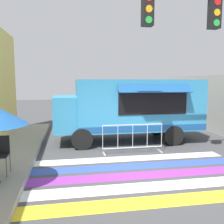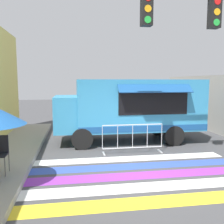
{
  "view_description": "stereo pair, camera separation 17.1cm",
  "coord_description": "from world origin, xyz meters",
  "px_view_note": "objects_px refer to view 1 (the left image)",
  "views": [
    {
      "loc": [
        -2.02,
        -6.42,
        2.58
      ],
      "look_at": [
        -0.44,
        2.55,
        1.46
      ],
      "focal_mm": 40.0,
      "sensor_mm": 36.0,
      "label": 1
    },
    {
      "loc": [
        -1.85,
        -6.45,
        2.58
      ],
      "look_at": [
        -0.44,
        2.55,
        1.46
      ],
      "focal_mm": 40.0,
      "sensor_mm": 36.0,
      "label": 2
    }
  ],
  "objects_px": {
    "folding_chair": "(0,151)",
    "barricade_front": "(133,139)",
    "food_truck": "(127,106)",
    "traffic_signal_pole": "(214,34)"
  },
  "relations": [
    {
      "from": "traffic_signal_pole",
      "to": "folding_chair",
      "type": "xyz_separation_m",
      "value": [
        -6.21,
        -0.53,
        -3.23
      ]
    },
    {
      "from": "traffic_signal_pole",
      "to": "barricade_front",
      "type": "bearing_deg",
      "value": 148.41
    },
    {
      "from": "food_truck",
      "to": "folding_chair",
      "type": "relative_size",
      "value": 6.19
    },
    {
      "from": "food_truck",
      "to": "traffic_signal_pole",
      "type": "distance_m",
      "value": 4.43
    },
    {
      "from": "barricade_front",
      "to": "folding_chair",
      "type": "bearing_deg",
      "value": -155.2
    },
    {
      "from": "folding_chair",
      "to": "traffic_signal_pole",
      "type": "bearing_deg",
      "value": 7.84
    },
    {
      "from": "traffic_signal_pole",
      "to": "folding_chair",
      "type": "height_order",
      "value": "traffic_signal_pole"
    },
    {
      "from": "food_truck",
      "to": "traffic_signal_pole",
      "type": "relative_size",
      "value": 1.09
    },
    {
      "from": "folding_chair",
      "to": "barricade_front",
      "type": "relative_size",
      "value": 0.45
    },
    {
      "from": "food_truck",
      "to": "folding_chair",
      "type": "distance_m",
      "value": 5.62
    }
  ]
}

